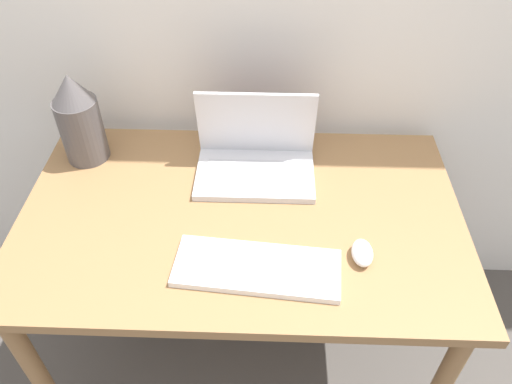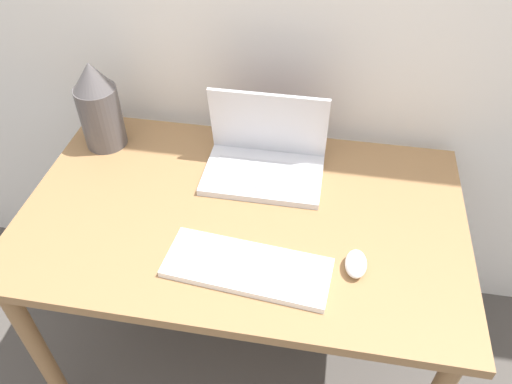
# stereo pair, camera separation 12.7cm
# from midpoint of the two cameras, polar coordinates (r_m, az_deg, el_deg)

# --- Properties ---
(desk) EXTENTS (1.21, 0.74, 0.73)m
(desk) POSITION_cam_midpoint_polar(r_m,az_deg,el_deg) (1.43, 1.05, -4.84)
(desk) COLOR olive
(desk) RESTS_ON ground_plane
(laptop) EXTENTS (0.34, 0.23, 0.24)m
(laptop) POSITION_cam_midpoint_polar(r_m,az_deg,el_deg) (1.46, 3.54, 3.95)
(laptop) COLOR silver
(laptop) RESTS_ON desk
(keyboard) EXTENTS (0.41, 0.19, 0.02)m
(keyboard) POSITION_cam_midpoint_polar(r_m,az_deg,el_deg) (1.22, 2.01, -8.78)
(keyboard) COLOR white
(keyboard) RESTS_ON desk
(mouse) EXTENTS (0.05, 0.08, 0.04)m
(mouse) POSITION_cam_midpoint_polar(r_m,az_deg,el_deg) (1.25, 14.25, -8.11)
(mouse) COLOR white
(mouse) RESTS_ON desk
(vase) EXTENTS (0.13, 0.13, 0.28)m
(vase) POSITION_cam_midpoint_polar(r_m,az_deg,el_deg) (1.57, -15.35, 9.37)
(vase) COLOR #514C4C
(vase) RESTS_ON desk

